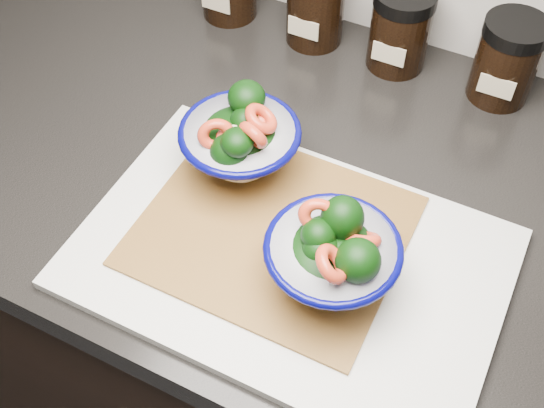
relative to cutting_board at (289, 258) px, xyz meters
The scene contains 9 objects.
cabinet 0.49m from the cutting_board, 109.64° to the left, with size 3.43×0.58×0.86m, color black.
countertop 0.14m from the cutting_board, 109.64° to the left, with size 3.50×0.60×0.04m, color black.
cutting_board is the anchor object (origin of this frame).
bamboo_mat 0.04m from the cutting_board, 147.18° to the left, with size 0.28×0.24×0.00m, color #A67131.
bowl_left 0.14m from the cutting_board, 140.73° to the left, with size 0.14×0.14×0.11m.
bowl_right 0.08m from the cutting_board, 14.06° to the right, with size 0.14×0.14×0.11m.
spice_jar_b 0.39m from the cutting_board, 110.50° to the left, with size 0.08×0.08×0.11m.
spice_jar_c 0.37m from the cutting_board, 92.13° to the left, with size 0.08×0.08×0.11m.
spice_jar_d 0.39m from the cutting_board, 70.52° to the left, with size 0.08×0.08×0.11m.
Camera 1 is at (0.21, 0.94, 1.51)m, focal length 45.00 mm.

